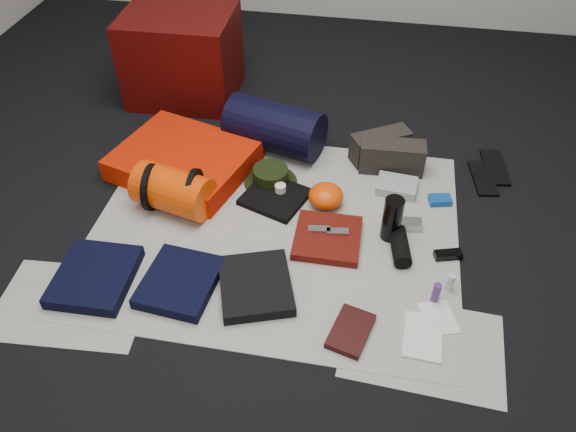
% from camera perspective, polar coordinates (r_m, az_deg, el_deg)
% --- Properties ---
extents(floor, '(4.50, 4.50, 0.02)m').
position_cam_1_polar(floor, '(2.50, -1.33, -1.52)').
color(floor, black).
rests_on(floor, ground).
extents(newspaper_mat, '(1.60, 1.30, 0.01)m').
position_cam_1_polar(newspaper_mat, '(2.50, -1.34, -1.31)').
color(newspaper_mat, beige).
rests_on(newspaper_mat, floor).
extents(newspaper_sheet_front_left, '(0.61, 0.44, 0.00)m').
position_cam_1_polar(newspaper_sheet_front_left, '(2.37, -21.08, -8.32)').
color(newspaper_sheet_front_left, beige).
rests_on(newspaper_sheet_front_left, floor).
extents(newspaper_sheet_front_right, '(0.60, 0.43, 0.00)m').
position_cam_1_polar(newspaper_sheet_front_right, '(2.16, 13.50, -12.65)').
color(newspaper_sheet_front_right, beige).
rests_on(newspaper_sheet_front_right, floor).
extents(red_cabinet, '(0.61, 0.51, 0.49)m').
position_cam_1_polar(red_cabinet, '(3.34, -10.68, 15.74)').
color(red_cabinet, '#430604').
rests_on(red_cabinet, floor).
extents(sleeping_pad, '(0.74, 0.66, 0.11)m').
position_cam_1_polar(sleeping_pad, '(2.82, -10.53, 5.58)').
color(sleeping_pad, red).
rests_on(sleeping_pad, newspaper_mat).
extents(stuff_sack, '(0.38, 0.28, 0.20)m').
position_cam_1_polar(stuff_sack, '(2.58, -11.58, 2.53)').
color(stuff_sack, '#E73C03').
rests_on(stuff_sack, newspaper_mat).
extents(sack_strap_left, '(0.02, 0.22, 0.22)m').
position_cam_1_polar(sack_strap_left, '(2.61, -13.66, 2.87)').
color(sack_strap_left, black).
rests_on(sack_strap_left, newspaper_mat).
extents(sack_strap_right, '(0.03, 0.22, 0.22)m').
position_cam_1_polar(sack_strap_right, '(2.54, -9.49, 2.40)').
color(sack_strap_right, black).
rests_on(sack_strap_right, newspaper_mat).
extents(navy_duffel, '(0.53, 0.37, 0.25)m').
position_cam_1_polar(navy_duffel, '(2.88, -1.37, 9.00)').
color(navy_duffel, black).
rests_on(navy_duffel, newspaper_mat).
extents(boonie_brim, '(0.34, 0.34, 0.01)m').
position_cam_1_polar(boonie_brim, '(2.73, -1.77, 3.49)').
color(boonie_brim, black).
rests_on(boonie_brim, newspaper_mat).
extents(boonie_crown, '(0.17, 0.17, 0.07)m').
position_cam_1_polar(boonie_crown, '(2.70, -1.79, 4.16)').
color(boonie_crown, black).
rests_on(boonie_crown, boonie_brim).
extents(hiking_boot_left, '(0.31, 0.25, 0.15)m').
position_cam_1_polar(hiking_boot_left, '(2.88, 9.34, 7.04)').
color(hiking_boot_left, '#28241F').
rests_on(hiking_boot_left, newspaper_mat).
extents(hiking_boot_right, '(0.32, 0.13, 0.16)m').
position_cam_1_polar(hiking_boot_right, '(2.81, 10.51, 5.92)').
color(hiking_boot_right, '#28241F').
rests_on(hiking_boot_right, newspaper_mat).
extents(flip_flop_left, '(0.14, 0.27, 0.01)m').
position_cam_1_polar(flip_flop_left, '(2.91, 19.18, 3.65)').
color(flip_flop_left, black).
rests_on(flip_flop_left, floor).
extents(flip_flop_right, '(0.13, 0.29, 0.02)m').
position_cam_1_polar(flip_flop_right, '(3.00, 20.27, 4.65)').
color(flip_flop_right, black).
rests_on(flip_flop_right, floor).
extents(trousers_navy_a, '(0.31, 0.35, 0.05)m').
position_cam_1_polar(trousers_navy_a, '(2.40, -19.02, -5.83)').
color(trousers_navy_a, black).
rests_on(trousers_navy_a, newspaper_mat).
extents(trousers_navy_b, '(0.31, 0.34, 0.05)m').
position_cam_1_polar(trousers_navy_b, '(2.29, -10.93, -6.60)').
color(trousers_navy_b, black).
rests_on(trousers_navy_b, newspaper_mat).
extents(trousers_charcoal, '(0.36, 0.39, 0.05)m').
position_cam_1_polar(trousers_charcoal, '(2.24, -3.30, -7.06)').
color(trousers_charcoal, black).
rests_on(trousers_charcoal, newspaper_mat).
extents(black_tshirt, '(0.34, 0.33, 0.03)m').
position_cam_1_polar(black_tshirt, '(2.63, -1.32, 1.96)').
color(black_tshirt, black).
rests_on(black_tshirt, newspaper_mat).
extents(red_shirt, '(0.29, 0.29, 0.04)m').
position_cam_1_polar(red_shirt, '(2.43, 4.04, -2.23)').
color(red_shirt, '#560F09').
rests_on(red_shirt, newspaper_mat).
extents(orange_stuff_sack, '(0.20, 0.20, 0.11)m').
position_cam_1_polar(orange_stuff_sack, '(2.58, 3.87, 2.05)').
color(orange_stuff_sack, '#E73C03').
rests_on(orange_stuff_sack, newspaper_mat).
extents(first_aid_pouch, '(0.20, 0.16, 0.05)m').
position_cam_1_polar(first_aid_pouch, '(2.72, 10.97, 2.99)').
color(first_aid_pouch, '#929A92').
rests_on(first_aid_pouch, newspaper_mat).
extents(water_bottle, '(0.09, 0.09, 0.21)m').
position_cam_1_polar(water_bottle, '(2.43, 10.53, -0.27)').
color(water_bottle, black).
rests_on(water_bottle, newspaper_mat).
extents(speaker, '(0.11, 0.20, 0.08)m').
position_cam_1_polar(speaker, '(2.41, 11.31, -3.05)').
color(speaker, black).
rests_on(speaker, newspaper_mat).
extents(compact_camera, '(0.10, 0.07, 0.04)m').
position_cam_1_polar(compact_camera, '(2.54, 12.29, -0.83)').
color(compact_camera, '#A7A8AC').
rests_on(compact_camera, newspaper_mat).
extents(cyan_case, '(0.11, 0.09, 0.03)m').
position_cam_1_polar(cyan_case, '(2.70, 15.18, 1.58)').
color(cyan_case, navy).
rests_on(cyan_case, newspaper_mat).
extents(toiletry_purple, '(0.04, 0.04, 0.09)m').
position_cam_1_polar(toiletry_purple, '(2.26, 14.81, -7.56)').
color(toiletry_purple, '#522475').
rests_on(toiletry_purple, newspaper_mat).
extents(toiletry_clear, '(0.03, 0.03, 0.08)m').
position_cam_1_polar(toiletry_clear, '(2.32, 16.18, -6.52)').
color(toiletry_clear, silver).
rests_on(toiletry_clear, newspaper_mat).
extents(paperback_book, '(0.18, 0.23, 0.03)m').
position_cam_1_polar(paperback_book, '(2.13, 6.38, -11.54)').
color(paperback_book, black).
rests_on(paperback_book, newspaper_mat).
extents(map_booklet, '(0.15, 0.21, 0.01)m').
position_cam_1_polar(map_booklet, '(2.17, 13.54, -11.82)').
color(map_booklet, silver).
rests_on(map_booklet, newspaper_mat).
extents(map_printout, '(0.16, 0.18, 0.01)m').
position_cam_1_polar(map_printout, '(2.24, 15.03, -9.95)').
color(map_printout, silver).
rests_on(map_printout, newspaper_mat).
extents(sunglasses, '(0.12, 0.08, 0.03)m').
position_cam_1_polar(sunglasses, '(2.46, 15.93, -3.81)').
color(sunglasses, black).
rests_on(sunglasses, newspaper_mat).
extents(key_cluster, '(0.07, 0.07, 0.01)m').
position_cam_1_polar(key_cluster, '(2.42, -21.36, -6.93)').
color(key_cluster, '#A7A8AC').
rests_on(key_cluster, newspaper_mat).
extents(tape_roll, '(0.05, 0.05, 0.04)m').
position_cam_1_polar(tape_roll, '(2.63, -0.78, 2.85)').
color(tape_roll, silver).
rests_on(tape_roll, black_tshirt).
extents(energy_bar_a, '(0.10, 0.05, 0.01)m').
position_cam_1_polar(energy_bar_a, '(2.43, 3.19, -1.36)').
color(energy_bar_a, '#A7A8AC').
rests_on(energy_bar_a, red_shirt).
extents(energy_bar_b, '(0.10, 0.05, 0.01)m').
position_cam_1_polar(energy_bar_b, '(2.42, 5.06, -1.59)').
color(energy_bar_b, '#A7A8AC').
rests_on(energy_bar_b, red_shirt).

